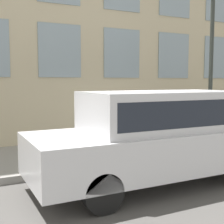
{
  "coord_description": "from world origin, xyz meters",
  "views": [
    {
      "loc": [
        -6.36,
        3.97,
        2.07
      ],
      "look_at": [
        0.87,
        0.38,
        1.27
      ],
      "focal_mm": 50.0,
      "sensor_mm": 36.0,
      "label": 1
    }
  ],
  "objects_px": {
    "fire_hydrant": "(125,138)",
    "person": "(99,120)",
    "parked_truck_silver_near": "(160,132)",
    "street_lamp": "(212,43)"
  },
  "relations": [
    {
      "from": "parked_truck_silver_near",
      "to": "street_lamp",
      "type": "distance_m",
      "value": 4.3
    },
    {
      "from": "person",
      "to": "street_lamp",
      "type": "xyz_separation_m",
      "value": [
        -0.43,
        -3.46,
        2.14
      ]
    },
    {
      "from": "parked_truck_silver_near",
      "to": "person",
      "type": "bearing_deg",
      "value": 6.83
    },
    {
      "from": "fire_hydrant",
      "to": "person",
      "type": "height_order",
      "value": "person"
    },
    {
      "from": "fire_hydrant",
      "to": "street_lamp",
      "type": "xyz_separation_m",
      "value": [
        0.09,
        -2.95,
        2.57
      ]
    },
    {
      "from": "fire_hydrant",
      "to": "street_lamp",
      "type": "relative_size",
      "value": 0.18
    },
    {
      "from": "person",
      "to": "parked_truck_silver_near",
      "type": "height_order",
      "value": "parked_truck_silver_near"
    },
    {
      "from": "person",
      "to": "street_lamp",
      "type": "distance_m",
      "value": 4.09
    },
    {
      "from": "person",
      "to": "parked_truck_silver_near",
      "type": "relative_size",
      "value": 0.29
    },
    {
      "from": "person",
      "to": "fire_hydrant",
      "type": "bearing_deg",
      "value": -28.7
    }
  ]
}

